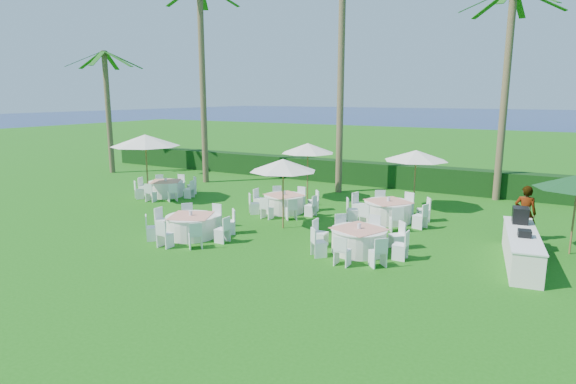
# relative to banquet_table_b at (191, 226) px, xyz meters

# --- Properties ---
(ground) EXTENTS (120.00, 120.00, 0.00)m
(ground) POSITION_rel_banquet_table_b_xyz_m (0.76, 0.08, -0.39)
(ground) COLOR #185C0F
(ground) RESTS_ON ground
(hedge) EXTENTS (34.00, 1.00, 1.20)m
(hedge) POSITION_rel_banquet_table_b_xyz_m (0.76, 12.08, 0.21)
(hedge) COLOR black
(hedge) RESTS_ON ground
(ocean) EXTENTS (260.00, 260.00, 0.00)m
(ocean) POSITION_rel_banquet_table_b_xyz_m (0.76, 102.08, -0.39)
(ocean) COLOR #071449
(ocean) RESTS_ON ground
(banquet_table_b) EXTENTS (2.93, 2.93, 0.90)m
(banquet_table_b) POSITION_rel_banquet_table_b_xyz_m (0.00, 0.00, 0.00)
(banquet_table_b) COLOR white
(banquet_table_b) RESTS_ON ground
(banquet_table_c) EXTENTS (2.95, 2.95, 0.90)m
(banquet_table_c) POSITION_rel_banquet_table_b_xyz_m (5.49, 1.22, 0.00)
(banquet_table_c) COLOR white
(banquet_table_c) RESTS_ON ground
(banquet_table_d) EXTENTS (2.85, 2.85, 0.87)m
(banquet_table_d) POSITION_rel_banquet_table_b_xyz_m (-5.45, 4.57, -0.01)
(banquet_table_d) COLOR white
(banquet_table_d) RESTS_ON ground
(banquet_table_e) EXTENTS (2.86, 2.86, 0.88)m
(banquet_table_e) POSITION_rel_banquet_table_b_xyz_m (0.97, 4.57, -0.01)
(banquet_table_e) COLOR white
(banquet_table_e) RESTS_ON ground
(banquet_table_f) EXTENTS (3.10, 3.10, 0.94)m
(banquet_table_f) POSITION_rel_banquet_table_b_xyz_m (5.11, 5.20, 0.02)
(banquet_table_f) COLOR white
(banquet_table_f) RESTS_ON ground
(umbrella_a) EXTENTS (3.01, 3.01, 2.98)m
(umbrella_a) POSITION_rel_banquet_table_b_xyz_m (-5.46, 3.45, 2.33)
(umbrella_a) COLOR brown
(umbrella_a) RESTS_ON ground
(umbrella_b) EXTENTS (2.38, 2.38, 2.50)m
(umbrella_b) POSITION_rel_banquet_table_b_xyz_m (2.14, 2.45, 1.89)
(umbrella_b) COLOR brown
(umbrella_b) RESTS_ON ground
(umbrella_c) EXTENTS (2.42, 2.42, 2.56)m
(umbrella_c) POSITION_rel_banquet_table_b_xyz_m (0.64, 7.28, 1.95)
(umbrella_c) COLOR brown
(umbrella_c) RESTS_ON ground
(umbrella_d) EXTENTS (2.61, 2.61, 2.47)m
(umbrella_d) POSITION_rel_banquet_table_b_xyz_m (5.42, 7.68, 1.87)
(umbrella_d) COLOR brown
(umbrella_d) RESTS_ON ground
(buffet_table) EXTENTS (1.37, 3.96, 1.38)m
(buffet_table) POSITION_rel_banquet_table_b_xyz_m (9.83, 2.55, 0.09)
(buffet_table) COLOR white
(buffet_table) RESTS_ON ground
(staff_person) EXTENTS (0.68, 0.45, 1.83)m
(staff_person) POSITION_rel_banquet_table_b_xyz_m (9.73, 5.04, 0.53)
(staff_person) COLOR gray
(staff_person) RESTS_ON ground
(palm_a) EXTENTS (4.40, 3.98, 10.31)m
(palm_a) POSITION_rel_banquet_table_b_xyz_m (-6.22, 8.47, 5.24)
(palm_a) COLOR brown
(palm_a) RESTS_ON ground
(palm_c) EXTENTS (4.40, 4.02, 12.11)m
(palm_c) POSITION_rel_banquet_table_b_xyz_m (1.21, 9.52, 6.15)
(palm_c) COLOR brown
(palm_c) RESTS_ON ground
(palm_d) EXTENTS (4.14, 4.40, 9.14)m
(palm_d) POSITION_rel_banquet_table_b_xyz_m (8.20, 11.38, 4.64)
(palm_d) COLOR brown
(palm_d) RESTS_ON ground
(palm_f) EXTENTS (4.40, 3.96, 7.27)m
(palm_f) POSITION_rel_banquet_table_b_xyz_m (-13.38, 8.27, 3.68)
(palm_f) COLOR brown
(palm_f) RESTS_ON ground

